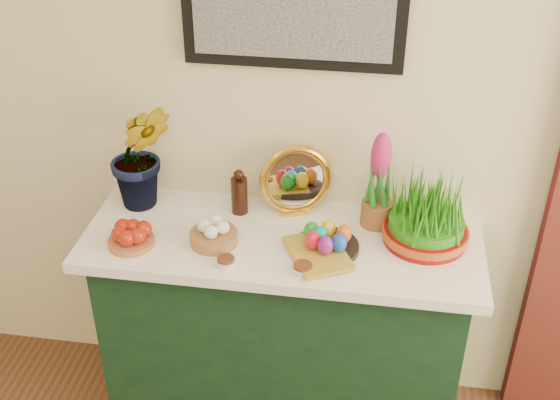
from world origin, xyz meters
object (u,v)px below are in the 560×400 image
Objects in this scene: sideboard at (282,334)px; wheatgrass_sabzeh at (427,215)px; book at (293,258)px; mirror at (296,180)px; hyacinth_green at (139,138)px.

sideboard is 0.76m from wheatgrass_sabzeh.
wheatgrass_sabzeh is (0.44, 0.19, 0.09)m from book.
mirror is 1.15× the size of book.
book is (0.06, -0.15, 0.48)m from sideboard.
sideboard is 0.93m from hyacinth_green.
sideboard is 2.35× the size of hyacinth_green.
hyacinth_green is at bearing 128.55° from book.
wheatgrass_sabzeh reaches higher than sideboard.
hyacinth_green is 2.34× the size of book.
book is 0.48m from wheatgrass_sabzeh.
book is at bearing -40.63° from hyacinth_green.
book is (0.59, -0.27, -0.26)m from hyacinth_green.
hyacinth_green is 2.03× the size of mirror.
hyacinth_green is 0.58m from mirror.
sideboard is 5.48× the size of book.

